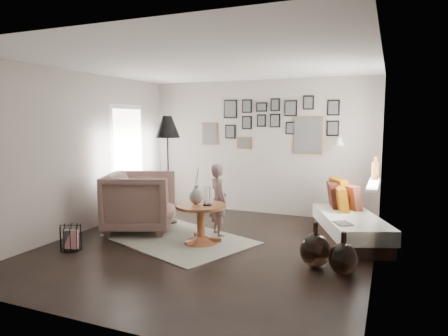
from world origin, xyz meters
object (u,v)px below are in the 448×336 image
at_px(demijohn_large, 315,250).
at_px(demijohn_small, 343,259).
at_px(pedestal_table, 201,225).
at_px(magazine_basket, 71,238).
at_px(armchair, 140,202).
at_px(floor_lamp, 167,131).
at_px(daybed, 351,223).
at_px(vase, 196,193).
at_px(child, 218,200).

relative_size(demijohn_large, demijohn_small, 1.10).
bearing_deg(pedestal_table, demijohn_small, -12.25).
bearing_deg(demijohn_large, magazine_basket, -168.86).
xyz_separation_m(armchair, floor_lamp, (0.17, 0.63, 1.15)).
xyz_separation_m(daybed, demijohn_small, (0.05, -1.48, -0.07)).
height_order(daybed, armchair, armchair).
bearing_deg(armchair, pedestal_table, -123.31).
bearing_deg(floor_lamp, pedestal_table, -39.09).
xyz_separation_m(pedestal_table, magazine_basket, (-1.56, -0.98, -0.10)).
bearing_deg(vase, pedestal_table, -14.04).
distance_m(vase, daybed, 2.40).
bearing_deg(armchair, magazine_basket, 142.05).
bearing_deg(child, demijohn_small, -160.40).
distance_m(floor_lamp, demijohn_large, 3.36).
bearing_deg(demijohn_small, floor_lamp, 157.37).
bearing_deg(demijohn_large, demijohn_small, -18.92).
bearing_deg(daybed, demijohn_small, -109.91).
relative_size(pedestal_table, floor_lamp, 0.39).
relative_size(floor_lamp, demijohn_small, 3.66).
bearing_deg(child, pedestal_table, 126.46).
xyz_separation_m(pedestal_table, vase, (-0.08, 0.02, 0.48)).
xyz_separation_m(demijohn_small, child, (-2.02, 0.95, 0.38)).
bearing_deg(floor_lamp, demijohn_large, -23.08).
distance_m(armchair, child, 1.33).
height_order(floor_lamp, demijohn_large, floor_lamp).
xyz_separation_m(armchair, child, (1.30, 0.26, 0.08)).
distance_m(vase, armchair, 1.19).
relative_size(daybed, armchair, 1.79).
distance_m(floor_lamp, child, 1.60).
xyz_separation_m(floor_lamp, child, (1.13, -0.36, -1.07)).
xyz_separation_m(vase, demijohn_small, (2.17, -0.47, -0.55)).
bearing_deg(floor_lamp, vase, -40.65).
relative_size(vase, armchair, 0.50).
distance_m(daybed, floor_lamp, 3.39).
distance_m(pedestal_table, demijohn_small, 2.14).
bearing_deg(demijohn_small, magazine_basket, -171.74).
distance_m(armchair, demijohn_small, 3.40).
relative_size(floor_lamp, magazine_basket, 5.13).
distance_m(vase, magazine_basket, 1.88).
height_order(magazine_basket, demijohn_large, demijohn_large).
relative_size(armchair, floor_lamp, 0.57).
height_order(daybed, child, child).
bearing_deg(pedestal_table, child, 81.72).
height_order(floor_lamp, demijohn_small, floor_lamp).
height_order(pedestal_table, magazine_basket, pedestal_table).
height_order(floor_lamp, child, floor_lamp).
bearing_deg(magazine_basket, child, 42.16).
bearing_deg(floor_lamp, daybed, 3.15).
bearing_deg(armchair, child, -101.17).
height_order(vase, demijohn_large, vase).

